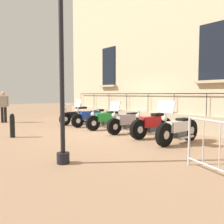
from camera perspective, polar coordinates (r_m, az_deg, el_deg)
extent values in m
plane|color=#9E7A5B|center=(9.74, 0.46, -4.67)|extent=(60.00, 60.00, 0.00)
cube|color=#C6B28E|center=(11.75, 10.24, 18.81)|extent=(0.60, 13.55, 8.95)
cube|color=tan|center=(11.15, 8.70, -1.77)|extent=(0.20, 13.55, 0.70)
cube|color=black|center=(9.56, 23.01, 13.15)|extent=(0.06, 1.08, 2.05)
cube|color=tan|center=(9.38, 22.60, 6.73)|extent=(0.24, 1.28, 0.10)
cube|color=black|center=(13.37, -0.77, 10.85)|extent=(0.06, 1.08, 2.05)
cube|color=tan|center=(13.24, -1.04, 6.25)|extent=(0.24, 1.28, 0.10)
cube|color=black|center=(11.06, 8.63, 4.37)|extent=(0.03, 11.38, 0.03)
cylinder|color=black|center=(15.44, -7.41, 2.78)|extent=(0.02, 0.02, 0.84)
cylinder|color=black|center=(14.26, -4.34, 2.68)|extent=(0.02, 0.02, 0.84)
cylinder|color=black|center=(13.12, -0.73, 2.55)|extent=(0.02, 0.02, 0.84)
cylinder|color=black|center=(12.05, 3.54, 2.39)|extent=(0.02, 0.02, 0.84)
cylinder|color=black|center=(11.06, 8.61, 2.18)|extent=(0.02, 0.02, 0.84)
cylinder|color=black|center=(10.18, 14.61, 1.91)|extent=(0.02, 0.02, 0.84)
cylinder|color=black|center=(9.42, 21.66, 1.57)|extent=(0.02, 0.02, 0.84)
cylinder|color=black|center=(11.81, -11.16, -1.66)|extent=(0.63, 0.17, 0.62)
cylinder|color=silver|center=(11.81, -11.16, -1.66)|extent=(0.23, 0.15, 0.22)
cylinder|color=black|center=(12.64, -5.99, -1.21)|extent=(0.63, 0.17, 0.62)
cylinder|color=silver|center=(12.64, -5.99, -1.21)|extent=(0.23, 0.15, 0.22)
cube|color=black|center=(12.16, -8.69, -0.59)|extent=(0.92, 0.42, 0.28)
cube|color=#4C4C51|center=(12.24, -8.30, -1.56)|extent=(0.56, 0.32, 0.22)
cube|color=black|center=(12.36, -7.36, 1.01)|extent=(0.53, 0.35, 0.10)
cylinder|color=silver|center=(11.80, -10.99, 0.10)|extent=(0.16, 0.08, 0.73)
cylinder|color=silver|center=(11.81, -10.81, 1.85)|extent=(0.11, 0.73, 0.04)
sphere|color=white|center=(11.75, -11.28, 0.95)|extent=(0.16, 0.16, 0.16)
cylinder|color=silver|center=(12.22, -7.13, -2.07)|extent=(0.81, 0.16, 0.08)
cylinder|color=black|center=(10.91, -8.22, -2.09)|extent=(0.62, 0.11, 0.62)
cylinder|color=silver|center=(10.91, -8.22, -2.09)|extent=(0.22, 0.13, 0.22)
cylinder|color=black|center=(11.76, -1.82, -1.59)|extent=(0.62, 0.11, 0.62)
cylinder|color=silver|center=(11.76, -1.82, -1.59)|extent=(0.22, 0.13, 0.22)
cube|color=#1E389E|center=(11.27, -5.12, -0.72)|extent=(1.05, 0.26, 0.37)
cube|color=#4C4C51|center=(11.35, -4.69, -1.97)|extent=(0.63, 0.20, 0.22)
cube|color=black|center=(11.49, -3.41, 0.37)|extent=(0.59, 0.23, 0.10)
cylinder|color=silver|center=(10.91, -8.02, -0.38)|extent=(0.16, 0.06, 0.66)
cylinder|color=silver|center=(10.91, -7.81, 1.32)|extent=(0.04, 0.54, 0.04)
sphere|color=white|center=(10.86, -8.34, 0.35)|extent=(0.16, 0.16, 0.16)
cylinder|color=silver|center=(11.37, -3.43, -2.51)|extent=(0.94, 0.09, 0.08)
cube|color=silver|center=(10.87, -8.09, 2.10)|extent=(0.13, 0.44, 0.36)
cylinder|color=black|center=(9.95, -4.58, -2.65)|extent=(0.64, 0.20, 0.63)
cylinder|color=silver|center=(9.95, -4.58, -2.65)|extent=(0.23, 0.18, 0.22)
cylinder|color=black|center=(10.70, 1.64, -2.16)|extent=(0.64, 0.20, 0.63)
cylinder|color=silver|center=(10.70, 1.64, -2.16)|extent=(0.23, 0.18, 0.22)
cube|color=#1E842D|center=(10.26, -1.59, -1.19)|extent=(0.88, 0.35, 0.36)
cube|color=#4C4C51|center=(10.34, -1.13, -2.55)|extent=(0.53, 0.27, 0.22)
cube|color=black|center=(10.44, 0.01, -0.13)|extent=(0.50, 0.29, 0.10)
cylinder|color=silver|center=(9.95, -4.34, -1.07)|extent=(0.16, 0.07, 0.56)
cylinder|color=silver|center=(9.95, -4.10, 0.51)|extent=(0.09, 0.63, 0.04)
sphere|color=white|center=(9.91, -4.69, -0.55)|extent=(0.16, 0.16, 0.16)
cylinder|color=silver|center=(10.32, 0.12, -3.18)|extent=(0.78, 0.14, 0.08)
cylinder|color=black|center=(8.90, 0.54, -3.51)|extent=(0.62, 0.16, 0.62)
cylinder|color=silver|center=(8.90, 0.54, -3.51)|extent=(0.22, 0.17, 0.22)
cylinder|color=black|center=(9.77, 6.56, -2.84)|extent=(0.62, 0.16, 0.62)
cylinder|color=silver|center=(9.77, 6.56, -2.84)|extent=(0.22, 0.17, 0.22)
cube|color=#B2B2BC|center=(9.26, 3.46, -1.74)|extent=(0.80, 0.30, 0.39)
cube|color=#4C4C51|center=(9.36, 3.92, -3.33)|extent=(0.48, 0.24, 0.22)
cube|color=black|center=(9.46, 4.95, -0.47)|extent=(0.45, 0.27, 0.10)
cylinder|color=silver|center=(8.90, 0.79, -1.54)|extent=(0.16, 0.06, 0.62)
cylinder|color=silver|center=(8.90, 1.04, 0.43)|extent=(0.05, 0.62, 0.04)
sphere|color=white|center=(8.84, 0.44, -0.76)|extent=(0.16, 0.16, 0.16)
cylinder|color=silver|center=(9.36, 5.22, -4.00)|extent=(0.71, 0.10, 0.08)
cube|color=silver|center=(8.86, 0.74, 1.38)|extent=(0.14, 0.51, 0.36)
cylinder|color=black|center=(8.05, 6.37, -4.18)|extent=(0.68, 0.20, 0.67)
cylinder|color=silver|center=(8.05, 6.37, -4.18)|extent=(0.25, 0.19, 0.23)
cylinder|color=black|center=(8.94, 12.34, -3.41)|extent=(0.68, 0.20, 0.67)
cylinder|color=silver|center=(8.94, 12.34, -3.41)|extent=(0.25, 0.19, 0.23)
cube|color=red|center=(8.42, 9.29, -2.33)|extent=(0.79, 0.30, 0.36)
cube|color=#4C4C51|center=(8.52, 9.75, -3.98)|extent=(0.48, 0.23, 0.23)
cube|color=black|center=(8.63, 10.82, -0.62)|extent=(0.45, 0.25, 0.10)
cylinder|color=silver|center=(8.04, 6.66, -1.88)|extent=(0.16, 0.07, 0.65)
cylinder|color=silver|center=(8.05, 6.94, 0.41)|extent=(0.07, 0.55, 0.04)
sphere|color=white|center=(7.98, 6.29, -0.91)|extent=(0.16, 0.16, 0.16)
cylinder|color=silver|center=(8.55, 11.08, -4.76)|extent=(0.70, 0.13, 0.08)
cylinder|color=black|center=(7.07, 12.45, -5.34)|extent=(0.69, 0.15, 0.69)
cylinder|color=silver|center=(7.07, 12.45, -5.34)|extent=(0.24, 0.16, 0.24)
cylinder|color=black|center=(8.18, 18.15, -4.16)|extent=(0.69, 0.15, 0.69)
cylinder|color=silver|center=(8.18, 18.15, -4.16)|extent=(0.24, 0.16, 0.24)
cube|color=silver|center=(7.55, 15.33, -3.30)|extent=(0.81, 0.33, 0.31)
cube|color=#4C4C51|center=(7.66, 15.71, -4.92)|extent=(0.49, 0.26, 0.24)
cube|color=black|center=(7.80, 16.72, -1.79)|extent=(0.45, 0.30, 0.10)
cylinder|color=silver|center=(7.07, 12.74, -2.66)|extent=(0.16, 0.06, 0.67)
cylinder|color=silver|center=(7.08, 13.02, 0.03)|extent=(0.05, 0.71, 0.04)
sphere|color=white|center=(6.99, 12.41, -1.49)|extent=(0.16, 0.16, 0.16)
cylinder|color=silver|center=(7.72, 17.42, -5.81)|extent=(0.73, 0.09, 0.08)
cube|color=silver|center=(7.02, 12.75, 1.23)|extent=(0.13, 0.58, 0.36)
cylinder|color=black|center=(5.43, -11.61, -10.72)|extent=(0.28, 0.28, 0.24)
cylinder|color=black|center=(5.31, -11.99, 13.45)|extent=(0.10, 0.10, 4.74)
cylinder|color=#B7B7BF|center=(5.37, 17.97, -6.56)|extent=(0.05, 0.05, 1.05)
cylinder|color=#B7B7BF|center=(5.04, 20.99, -6.49)|extent=(0.02, 0.02, 0.87)
cylinder|color=#B7B7BF|center=(4.73, 24.39, -7.27)|extent=(0.02, 0.02, 0.87)
cylinder|color=black|center=(9.06, -22.72, -3.34)|extent=(0.17, 0.17, 0.73)
sphere|color=black|center=(9.02, -22.80, -0.82)|extent=(0.15, 0.15, 0.15)
cylinder|color=black|center=(13.98, -24.12, -0.62)|extent=(0.14, 0.14, 0.82)
cylinder|color=black|center=(13.97, -24.77, -0.64)|extent=(0.14, 0.14, 0.82)
cube|color=gray|center=(13.93, -24.53, 2.26)|extent=(0.40, 0.29, 0.58)
sphere|color=tan|center=(13.93, -24.59, 4.04)|extent=(0.22, 0.22, 0.22)
cylinder|color=gray|center=(13.95, -23.63, 2.40)|extent=(0.09, 0.09, 0.55)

